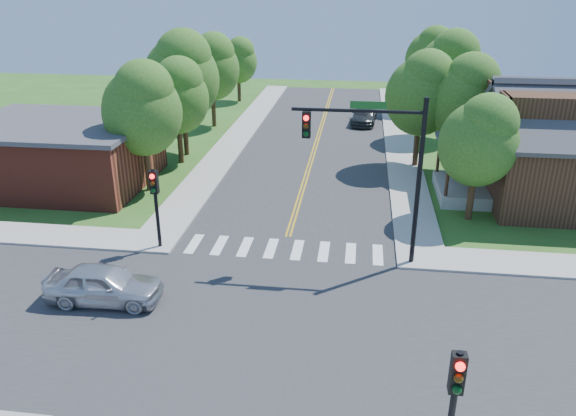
# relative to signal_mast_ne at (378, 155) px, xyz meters

# --- Properties ---
(ground) EXTENTS (100.00, 100.00, 0.00)m
(ground) POSITION_rel_signal_mast_ne_xyz_m (-3.91, -5.59, -4.85)
(ground) COLOR #2D571B
(ground) RESTS_ON ground
(road_ns) EXTENTS (10.00, 90.00, 0.04)m
(road_ns) POSITION_rel_signal_mast_ne_xyz_m (-3.91, -5.59, -4.83)
(road_ns) COLOR #2D2D30
(road_ns) RESTS_ON ground
(road_ew) EXTENTS (90.00, 10.00, 0.04)m
(road_ew) POSITION_rel_signal_mast_ne_xyz_m (-3.91, -5.59, -4.83)
(road_ew) COLOR #2D2D30
(road_ew) RESTS_ON ground
(intersection_patch) EXTENTS (10.20, 10.20, 0.06)m
(intersection_patch) POSITION_rel_signal_mast_ne_xyz_m (-3.91, -5.59, -4.85)
(intersection_patch) COLOR #2D2D30
(intersection_patch) RESTS_ON ground
(sidewalk_nw) EXTENTS (40.00, 40.00, 0.14)m
(sidewalk_nw) POSITION_rel_signal_mast_ne_xyz_m (-19.73, 10.23, -4.78)
(sidewalk_nw) COLOR #9E9B93
(sidewalk_nw) RESTS_ON ground
(crosswalk_north) EXTENTS (8.85, 2.00, 0.01)m
(crosswalk_north) POSITION_rel_signal_mast_ne_xyz_m (-3.91, 0.61, -4.80)
(crosswalk_north) COLOR white
(crosswalk_north) RESTS_ON ground
(centerline) EXTENTS (0.30, 90.00, 0.01)m
(centerline) POSITION_rel_signal_mast_ne_xyz_m (-3.91, -5.59, -4.80)
(centerline) COLOR gold
(centerline) RESTS_ON ground
(signal_mast_ne) EXTENTS (5.30, 0.42, 7.20)m
(signal_mast_ne) POSITION_rel_signal_mast_ne_xyz_m (0.00, 0.00, 0.00)
(signal_mast_ne) COLOR black
(signal_mast_ne) RESTS_ON ground
(signal_pole_se) EXTENTS (0.34, 0.42, 3.80)m
(signal_pole_se) POSITION_rel_signal_mast_ne_xyz_m (1.69, -11.21, -2.19)
(signal_pole_se) COLOR black
(signal_pole_se) RESTS_ON ground
(signal_pole_nw) EXTENTS (0.34, 0.42, 3.80)m
(signal_pole_nw) POSITION_rel_signal_mast_ne_xyz_m (-9.51, -0.01, -2.19)
(signal_pole_nw) COLOR black
(signal_pole_nw) RESTS_ON ground
(building_nw) EXTENTS (10.40, 8.40, 3.73)m
(building_nw) POSITION_rel_signal_mast_ne_xyz_m (-18.11, 7.61, -2.97)
(building_nw) COLOR maroon
(building_nw) RESTS_ON ground
(tree_e_a) EXTENTS (3.81, 3.62, 6.47)m
(tree_e_a) POSITION_rel_signal_mast_ne_xyz_m (5.00, 5.25, -0.61)
(tree_e_a) COLOR #382314
(tree_e_a) RESTS_ON ground
(tree_e_b) EXTENTS (4.36, 4.15, 7.42)m
(tree_e_b) POSITION_rel_signal_mast_ne_xyz_m (5.39, 12.64, 0.01)
(tree_e_b) COLOR #382314
(tree_e_b) RESTS_ON ground
(tree_e_c) EXTENTS (4.74, 4.51, 8.06)m
(tree_e_c) POSITION_rel_signal_mast_ne_xyz_m (5.44, 20.46, 0.43)
(tree_e_c) COLOR #382314
(tree_e_c) RESTS_ON ground
(tree_e_d) EXTENTS (4.42, 4.20, 7.52)m
(tree_e_d) POSITION_rel_signal_mast_ne_xyz_m (5.12, 29.55, 0.07)
(tree_e_d) COLOR #382314
(tree_e_d) RESTS_ON ground
(tree_w_a) EXTENTS (4.38, 4.16, 7.44)m
(tree_w_a) POSITION_rel_signal_mast_ne_xyz_m (-12.58, 7.16, 0.02)
(tree_w_a) COLOR #382314
(tree_w_a) RESTS_ON ground
(tree_w_b) EXTENTS (4.96, 4.71, 8.43)m
(tree_w_b) POSITION_rel_signal_mast_ne_xyz_m (-12.47, 14.03, 0.67)
(tree_w_b) COLOR #382314
(tree_w_b) RESTS_ON ground
(tree_w_c) EXTENTS (4.40, 4.18, 7.48)m
(tree_w_c) POSITION_rel_signal_mast_ne_xyz_m (-12.55, 21.91, 0.05)
(tree_w_c) COLOR #382314
(tree_w_c) RESTS_ON ground
(tree_w_d) EXTENTS (3.62, 3.44, 6.15)m
(tree_w_d) POSITION_rel_signal_mast_ne_xyz_m (-12.54, 31.68, -0.82)
(tree_w_d) COLOR #382314
(tree_w_d) RESTS_ON ground
(tree_house) EXTENTS (4.39, 4.17, 7.47)m
(tree_house) POSITION_rel_signal_mast_ne_xyz_m (2.92, 13.37, 0.04)
(tree_house) COLOR #382314
(tree_house) RESTS_ON ground
(tree_bldg) EXTENTS (4.09, 3.89, 6.96)m
(tree_bldg) POSITION_rel_signal_mast_ne_xyz_m (-12.31, 12.30, -0.30)
(tree_bldg) COLOR #382314
(tree_bldg) RESTS_ON ground
(car_silver) EXTENTS (1.99, 4.47, 1.49)m
(car_silver) POSITION_rel_signal_mast_ne_xyz_m (-10.04, -4.59, -4.10)
(car_silver) COLOR silver
(car_silver) RESTS_ON ground
(car_dgrey) EXTENTS (2.68, 5.01, 1.36)m
(car_dgrey) POSITION_rel_signal_mast_ne_xyz_m (-0.49, 24.32, -4.17)
(car_dgrey) COLOR #2C2F31
(car_dgrey) RESTS_ON ground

